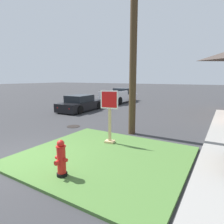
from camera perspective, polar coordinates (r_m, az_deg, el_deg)
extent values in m
plane|color=#333335|center=(6.95, -25.43, -12.63)|extent=(160.00, 160.00, 0.00)
cube|color=#477033|center=(6.45, -2.45, -13.01)|extent=(5.19, 4.76, 0.08)
cylinder|color=black|center=(5.35, -14.67, -17.50)|extent=(0.27, 0.28, 0.08)
cylinder|color=red|center=(5.18, -14.86, -13.68)|extent=(0.22, 0.22, 0.70)
cylinder|color=red|center=(5.05, -15.05, -9.89)|extent=(0.25, 0.25, 0.03)
sphere|color=red|center=(5.03, -15.09, -9.09)|extent=(0.19, 0.19, 0.19)
cube|color=red|center=(5.00, -15.13, -8.33)|extent=(0.04, 0.04, 0.04)
cylinder|color=red|center=(5.27, -16.05, -12.91)|extent=(0.08, 0.09, 0.09)
cylinder|color=red|center=(5.07, -13.66, -13.75)|extent=(0.08, 0.09, 0.09)
cylinder|color=red|center=(5.09, -16.18, -14.38)|extent=(0.12, 0.09, 0.12)
cube|color=tan|center=(7.31, -0.67, -1.73)|extent=(0.11, 0.11, 1.98)
cube|color=tan|center=(7.56, -0.66, -8.81)|extent=(0.41, 0.34, 0.08)
cube|color=white|center=(7.15, -0.83, 3.71)|extent=(0.68, 0.15, 0.69)
cube|color=red|center=(7.14, -0.87, 3.70)|extent=(0.58, 0.13, 0.59)
cylinder|color=black|center=(10.50, -11.44, -4.23)|extent=(0.70, 0.70, 0.02)
cube|color=black|center=(15.48, -9.15, 1.95)|extent=(2.02, 4.31, 0.64)
cube|color=black|center=(15.24, -9.68, 3.93)|extent=(1.64, 2.02, 0.56)
cylinder|color=black|center=(17.02, -8.77, 2.36)|extent=(0.25, 0.63, 0.62)
cylinder|color=black|center=(16.09, -3.94, 2.00)|extent=(0.25, 0.63, 0.62)
cylinder|color=black|center=(15.03, -14.70, 1.12)|extent=(0.25, 0.63, 0.62)
cylinder|color=black|center=(13.96, -9.59, 0.64)|extent=(0.25, 0.63, 0.62)
sphere|color=white|center=(17.43, -6.51, 3.12)|extent=(0.14, 0.14, 0.14)
sphere|color=red|center=(14.25, -15.87, 1.24)|extent=(0.12, 0.12, 0.12)
sphere|color=white|center=(16.86, -3.50, 2.93)|extent=(0.14, 0.14, 0.14)
sphere|color=red|center=(13.54, -12.59, 0.94)|extent=(0.12, 0.12, 0.12)
cube|color=silver|center=(20.49, 2.17, 4.30)|extent=(2.06, 5.64, 0.68)
cube|color=black|center=(21.14, 3.14, 6.21)|extent=(1.68, 1.51, 0.68)
cube|color=silver|center=(20.01, -1.34, 5.77)|extent=(0.19, 2.34, 0.44)
cube|color=silver|center=(19.19, 3.21, 5.57)|extent=(0.19, 2.34, 0.44)
cube|color=silver|center=(18.05, -1.75, 5.30)|extent=(1.67, 0.16, 0.44)
cylinder|color=black|center=(22.38, 2.12, 4.48)|extent=(0.29, 0.77, 0.76)
cylinder|color=black|center=(21.66, 6.22, 4.24)|extent=(0.29, 0.77, 0.76)
cylinder|color=black|center=(19.47, -2.34, 3.64)|extent=(0.29, 0.77, 0.76)
cylinder|color=black|center=(18.64, 2.23, 3.35)|extent=(0.29, 0.77, 0.76)
cylinder|color=#42301E|center=(8.98, 6.50, 24.23)|extent=(0.31, 0.31, 9.54)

